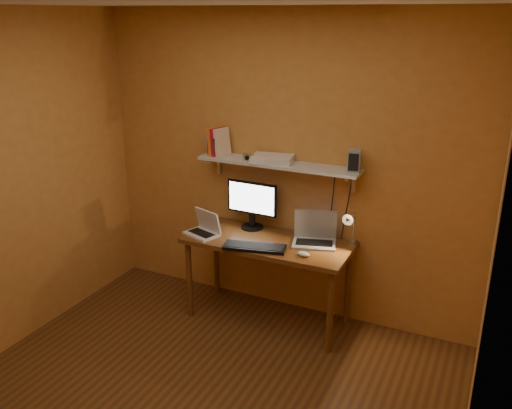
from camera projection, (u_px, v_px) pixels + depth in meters
The scene contains 14 objects.
room at pixel (182, 232), 3.25m from camera, with size 3.44×3.24×2.64m.
desk at pixel (268, 250), 4.55m from camera, with size 1.40×0.60×0.75m.
wall_shelf at pixel (278, 164), 4.48m from camera, with size 1.40×0.25×0.21m.
monitor at pixel (252, 202), 4.70m from camera, with size 0.47×0.20×0.42m.
laptop at pixel (315, 235), 4.45m from camera, with size 0.41×0.34×0.26m.
netbook at pixel (204, 228), 4.63m from camera, with size 0.33×0.28×0.21m.
keyboard at pixel (255, 247), 4.35m from camera, with size 0.50×0.17×0.03m, color black.
mouse at pixel (304, 254), 4.22m from camera, with size 0.10×0.06×0.04m, color silver.
desk_lamp at pixel (350, 224), 4.29m from camera, with size 0.09×0.23×0.38m.
speaker_left at pixel (215, 145), 4.67m from camera, with size 0.10×0.10×0.18m, color gray.
speaker_right at pixel (354, 161), 4.19m from camera, with size 0.10×0.10×0.17m, color gray.
books at pixel (219, 142), 4.67m from camera, with size 0.16×0.17×0.24m.
shelf_camera at pixel (248, 157), 4.51m from camera, with size 0.11×0.06×0.06m.
router at pixel (272, 159), 4.48m from camera, with size 0.34×0.22×0.06m, color silver.
Camera 1 is at (1.69, -2.52, 2.54)m, focal length 38.00 mm.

